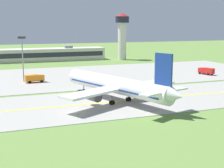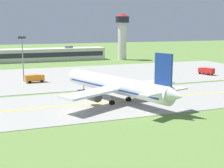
# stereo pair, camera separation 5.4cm
# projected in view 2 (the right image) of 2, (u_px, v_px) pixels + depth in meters

# --- Properties ---
(ground_plane) EXTENTS (500.00, 500.00, 0.00)m
(ground_plane) POSITION_uv_depth(u_px,v_px,m) (100.00, 103.00, 75.64)
(ground_plane) COLOR olive
(taxiway_strip) EXTENTS (240.00, 28.00, 0.10)m
(taxiway_strip) POSITION_uv_depth(u_px,v_px,m) (100.00, 103.00, 75.63)
(taxiway_strip) COLOR #9E9B93
(taxiway_strip) RESTS_ON ground
(apron_pad) EXTENTS (140.00, 52.00, 0.10)m
(apron_pad) POSITION_uv_depth(u_px,v_px,m) (90.00, 75.00, 117.77)
(apron_pad) COLOR #9E9B93
(apron_pad) RESTS_ON ground
(taxiway_centreline) EXTENTS (220.00, 0.60, 0.01)m
(taxiway_centreline) POSITION_uv_depth(u_px,v_px,m) (100.00, 103.00, 75.62)
(taxiway_centreline) COLOR yellow
(taxiway_centreline) RESTS_ON taxiway_strip
(airplane_lead) EXTENTS (31.59, 38.40, 12.70)m
(airplane_lead) POSITION_uv_depth(u_px,v_px,m) (116.00, 85.00, 76.16)
(airplane_lead) COLOR white
(airplane_lead) RESTS_ON ground
(service_truck_baggage) EXTENTS (6.21, 2.92, 2.60)m
(service_truck_baggage) POSITION_uv_depth(u_px,v_px,m) (96.00, 78.00, 102.16)
(service_truck_baggage) COLOR silver
(service_truck_baggage) RESTS_ON ground
(service_truck_fuel) EXTENTS (6.09, 2.58, 2.60)m
(service_truck_fuel) POSITION_uv_depth(u_px,v_px,m) (35.00, 78.00, 102.33)
(service_truck_fuel) COLOR orange
(service_truck_fuel) RESTS_ON ground
(service_truck_pushback) EXTENTS (3.83, 6.34, 2.60)m
(service_truck_pushback) POSITION_uv_depth(u_px,v_px,m) (206.00, 71.00, 118.81)
(service_truck_pushback) COLOR red
(service_truck_pushback) RESTS_ON ground
(terminal_building) EXTENTS (61.91, 10.36, 7.64)m
(terminal_building) POSITION_uv_depth(u_px,v_px,m) (45.00, 55.00, 164.39)
(terminal_building) COLOR beige
(terminal_building) RESTS_ON ground
(control_tower) EXTENTS (7.60, 7.60, 24.49)m
(control_tower) POSITION_uv_depth(u_px,v_px,m) (122.00, 32.00, 168.57)
(control_tower) COLOR silver
(control_tower) RESTS_ON ground
(apron_light_mast) EXTENTS (2.40, 0.50, 14.70)m
(apron_light_mast) POSITION_uv_depth(u_px,v_px,m) (23.00, 53.00, 102.54)
(apron_light_mast) COLOR gray
(apron_light_mast) RESTS_ON ground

